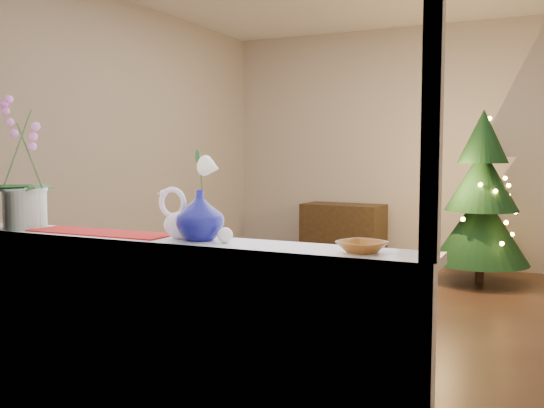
% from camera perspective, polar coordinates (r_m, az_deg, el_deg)
% --- Properties ---
extents(ground, '(5.00, 5.00, 0.00)m').
position_cam_1_polar(ground, '(4.85, 7.17, -10.46)').
color(ground, '#382016').
rests_on(ground, ground).
extents(wall_back, '(4.50, 0.10, 2.70)m').
position_cam_1_polar(wall_back, '(7.10, 13.64, 5.27)').
color(wall_back, '#BFB3A7').
rests_on(wall_back, ground).
extents(wall_front, '(4.50, 0.10, 2.70)m').
position_cam_1_polar(wall_front, '(2.43, -11.36, 6.51)').
color(wall_front, '#BFB3A7').
rests_on(wall_front, ground).
extents(wall_left, '(0.10, 5.00, 2.70)m').
position_cam_1_polar(wall_left, '(5.79, -14.44, 5.40)').
color(wall_left, '#BFB3A7').
rests_on(wall_left, ground).
extents(window_apron, '(2.20, 0.08, 0.88)m').
position_cam_1_polar(window_apron, '(2.60, -10.47, -13.97)').
color(window_apron, white).
rests_on(window_apron, ground).
extents(windowsill, '(2.20, 0.26, 0.04)m').
position_cam_1_polar(windowsill, '(2.56, -9.45, -3.64)').
color(windowsill, white).
rests_on(windowsill, window_apron).
extents(window_frame, '(2.22, 0.06, 1.60)m').
position_cam_1_polar(window_frame, '(2.49, -11.07, 14.56)').
color(window_frame, white).
rests_on(window_frame, windowsill).
extents(runner, '(0.70, 0.20, 0.01)m').
position_cam_1_polar(runner, '(2.79, -15.88, -2.59)').
color(runner, maroon).
rests_on(runner, windowsill).
extents(orchid_pot, '(0.25, 0.25, 0.63)m').
position_cam_1_polar(orchid_pot, '(3.07, -22.38, 3.68)').
color(orchid_pot, silver).
rests_on(orchid_pot, windowsill).
extents(swan, '(0.26, 0.17, 0.20)m').
position_cam_1_polar(swan, '(2.53, -8.41, -0.99)').
color(swan, white).
rests_on(swan, windowsill).
extents(blue_vase, '(0.28, 0.28, 0.24)m').
position_cam_1_polar(blue_vase, '(2.48, -6.82, -0.69)').
color(blue_vase, '#0A0D5F').
rests_on(blue_vase, windowsill).
extents(lily, '(0.13, 0.07, 0.18)m').
position_cam_1_polar(lily, '(2.46, -6.86, 4.09)').
color(lily, white).
rests_on(lily, blue_vase).
extents(paperweight, '(0.08, 0.08, 0.06)m').
position_cam_1_polar(paperweight, '(2.40, -4.44, -2.94)').
color(paperweight, white).
rests_on(paperweight, windowsill).
extents(amber_dish, '(0.18, 0.18, 0.04)m').
position_cam_1_polar(amber_dish, '(2.19, 8.47, -4.07)').
color(amber_dish, '#98581C').
rests_on(amber_dish, windowsill).
extents(xmas_tree, '(0.94, 0.94, 1.70)m').
position_cam_1_polar(xmas_tree, '(6.24, 19.13, 0.63)').
color(xmas_tree, '#0E3216').
rests_on(xmas_tree, ground).
extents(side_table, '(0.95, 0.52, 0.69)m').
position_cam_1_polar(side_table, '(7.08, 6.71, -2.78)').
color(side_table, black).
rests_on(side_table, ground).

